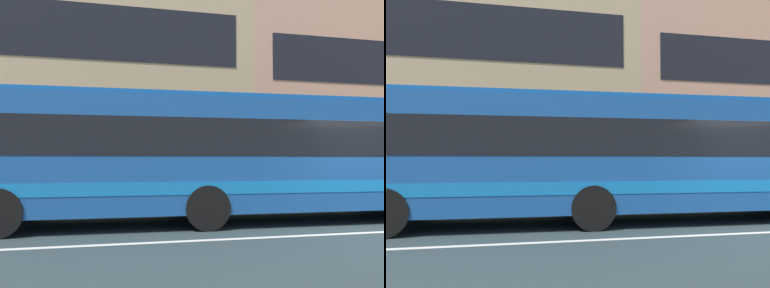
{
  "view_description": "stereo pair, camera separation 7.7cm",
  "coord_description": "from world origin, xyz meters",
  "views": [
    {
      "loc": [
        -5.94,
        -7.47,
        1.55
      ],
      "look_at": [
        -3.75,
        2.08,
        1.95
      ],
      "focal_mm": 37.05,
      "sensor_mm": 36.0,
      "label": 1
    },
    {
      "loc": [
        -5.87,
        -7.49,
        1.55
      ],
      "look_at": [
        -3.75,
        2.08,
        1.95
      ],
      "focal_mm": 37.05,
      "sensor_mm": 36.0,
      "label": 2
    }
  ],
  "objects": [
    {
      "name": "ground_plane",
      "position": [
        0.0,
        0.0,
        0.0
      ],
      "size": [
        160.0,
        160.0,
        0.0
      ],
      "primitive_type": "plane",
      "color": "#2B3A3E"
    },
    {
      "name": "lane_centre_line",
      "position": [
        0.0,
        0.0,
        0.0
      ],
      "size": [
        60.0,
        0.16,
        0.01
      ],
      "primitive_type": "cube",
      "color": "silver",
      "rests_on": "ground_plane"
    },
    {
      "name": "hedge_row_far",
      "position": [
        -2.97,
        5.61,
        0.39
      ],
      "size": [
        19.9,
        1.1,
        0.77
      ],
      "primitive_type": "cube",
      "color": "#284F28",
      "rests_on": "ground_plane"
    },
    {
      "name": "apartment_block_left",
      "position": [
        -10.58,
        14.97,
        6.17
      ],
      "size": [
        23.4,
        9.9,
        12.34
      ],
      "color": "tan",
      "rests_on": "ground_plane"
    },
    {
      "name": "transit_bus",
      "position": [
        -2.87,
        2.16,
        1.72
      ],
      "size": [
        12.18,
        2.9,
        3.11
      ],
      "color": "#1A4E94",
      "rests_on": "ground_plane"
    }
  ]
}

